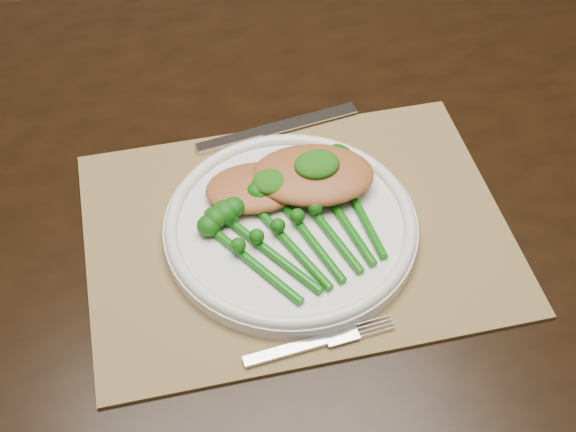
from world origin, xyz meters
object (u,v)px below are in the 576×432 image
object	(u,v)px
dinner_plate	(291,226)
chicken_fillet_left	(255,188)
broccolini_bundle	(307,235)
dining_table	(288,330)
placemat	(297,231)

from	to	relation	value
dinner_plate	chicken_fillet_left	xyz separation A→B (m)	(-0.03, 0.05, 0.02)
chicken_fillet_left	broccolini_bundle	xyz separation A→B (m)	(0.04, -0.08, -0.01)
dining_table	broccolini_bundle	size ratio (longest dim) A/B	7.14
dining_table	chicken_fillet_left	world-z (taller)	chicken_fillet_left
dining_table	chicken_fillet_left	distance (m)	0.41
dining_table	placemat	size ratio (longest dim) A/B	3.35
placemat	broccolini_bundle	size ratio (longest dim) A/B	2.13
chicken_fillet_left	broccolini_bundle	size ratio (longest dim) A/B	0.51
dinner_plate	chicken_fillet_left	bearing A→B (deg)	117.59
dinner_plate	dining_table	bearing A→B (deg)	76.18
placemat	chicken_fillet_left	xyz separation A→B (m)	(-0.04, 0.05, 0.03)
chicken_fillet_left	broccolini_bundle	distance (m)	0.09
dinner_plate	broccolini_bundle	world-z (taller)	broccolini_bundle
placemat	chicken_fillet_left	distance (m)	0.07
dining_table	broccolini_bundle	world-z (taller)	broccolini_bundle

